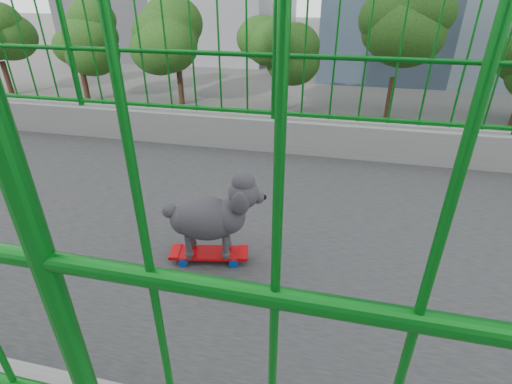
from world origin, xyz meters
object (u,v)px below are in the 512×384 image
at_px(skateboard, 209,254).
at_px(car_3, 228,153).
at_px(poodle, 212,215).
at_px(car_7, 202,178).
at_px(car_2, 42,161).
at_px(car_4, 67,120).
at_px(car_6, 121,210).

height_order(skateboard, car_3, skateboard).
height_order(poodle, car_7, poodle).
height_order(skateboard, car_7, skateboard).
distance_m(car_2, car_4, 7.23).
relative_size(skateboard, car_4, 0.11).
bearing_deg(car_4, car_6, -135.15).
bearing_deg(car_7, skateboard, -158.05).
relative_size(poodle, car_6, 0.11).
bearing_deg(poodle, skateboard, -90.00).
distance_m(car_2, car_7, 8.39).
height_order(car_3, car_6, car_3).
xyz_separation_m(skateboard, car_6, (-9.53, -7.33, -6.34)).
xyz_separation_m(poodle, car_7, (-12.72, -5.16, -6.52)).
bearing_deg(car_7, poodle, -157.93).
distance_m(skateboard, car_7, 15.09).
xyz_separation_m(car_6, car_7, (-3.20, 2.20, 0.08)).
bearing_deg(skateboard, car_6, -153.78).
relative_size(poodle, car_3, 0.11).
xyz_separation_m(skateboard, car_3, (-15.93, -4.83, -6.31)).
distance_m(poodle, car_4, 26.37).
height_order(poodle, car_6, poodle).
distance_m(car_4, car_6, 13.54).
relative_size(car_4, car_7, 0.74).
bearing_deg(car_4, car_2, -152.33).
bearing_deg(car_7, car_6, 145.53).
bearing_deg(poodle, car_7, -169.26).
distance_m(car_4, car_7, 13.38).
xyz_separation_m(car_3, car_4, (-3.20, -12.05, -0.05)).
xyz_separation_m(car_4, car_7, (6.40, 11.75, 0.10)).
relative_size(car_6, car_7, 0.94).
distance_m(car_2, car_6, 6.97).
bearing_deg(car_2, poodle, -133.20).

